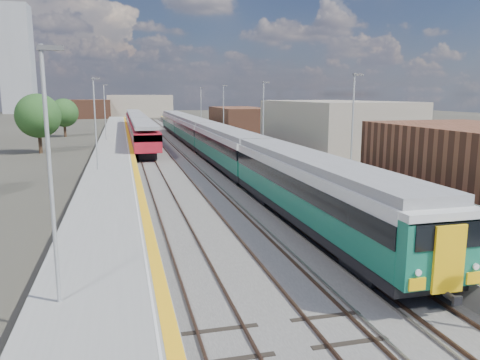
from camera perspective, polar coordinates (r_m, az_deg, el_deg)
name	(u,v)px	position (r m, az deg, el deg)	size (l,w,h in m)	color
ground	(192,154)	(57.15, -5.92, 3.14)	(320.00, 320.00, 0.00)	#47443A
ballast_bed	(171,152)	(59.33, -8.43, 3.37)	(10.50, 155.00, 0.06)	#565451
tracks	(174,150)	(61.04, -8.03, 3.65)	(8.96, 160.00, 0.17)	#4C3323
platform_right	(229,147)	(60.48, -1.31, 4.10)	(4.70, 155.00, 8.52)	slate
platform_left	(115,150)	(58.97, -15.03, 3.57)	(4.30, 155.00, 8.52)	slate
buildings	(84,82)	(145.09, -18.54, 11.26)	(72.00, 185.50, 40.00)	brown
green_train	(207,137)	(54.63, -4.01, 5.29)	(3.00, 83.43, 3.30)	black
red_train	(138,125)	(79.53, -12.37, 6.58)	(2.96, 59.93, 3.73)	black
tree_b	(38,116)	(62.53, -23.39, 7.19)	(5.38, 5.38, 7.29)	#382619
tree_c	(64,113)	(85.51, -20.68, 7.67)	(4.79, 4.79, 6.50)	#382619
tree_d	(304,116)	(79.80, 7.81, 7.76)	(4.26, 4.26, 5.77)	#382619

